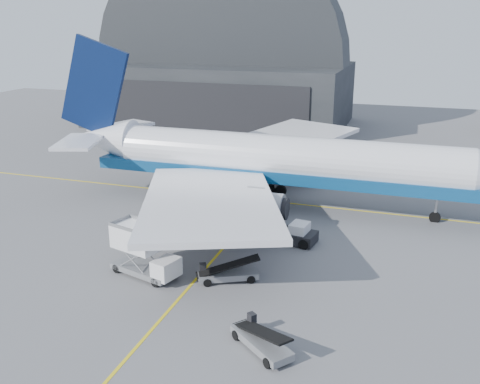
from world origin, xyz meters
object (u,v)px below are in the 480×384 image
(airliner, at_px, (268,160))
(catering_truck, at_px, (143,251))
(belt_loader_a, at_px, (227,274))
(belt_loader_b, at_px, (261,340))
(pushback_tug, at_px, (294,234))

(airliner, distance_m, catering_truck, 21.61)
(belt_loader_a, relative_size, belt_loader_b, 1.04)
(pushback_tug, bearing_deg, airliner, 127.09)
(belt_loader_a, bearing_deg, airliner, 68.37)
(airliner, bearing_deg, catering_truck, -103.78)
(belt_loader_a, xyz_separation_m, belt_loader_b, (5.33, -8.36, 0.01))
(airliner, height_order, catering_truck, airliner)
(catering_truck, height_order, belt_loader_a, catering_truck)
(airliner, distance_m, belt_loader_a, 20.17)
(airliner, height_order, pushback_tug, airliner)
(belt_loader_a, bearing_deg, catering_truck, 162.72)
(belt_loader_a, bearing_deg, pushback_tug, 42.77)
(airliner, bearing_deg, belt_loader_a, -84.30)
(pushback_tug, xyz_separation_m, belt_loader_a, (-3.46, -9.55, -0.16))
(belt_loader_b, bearing_deg, belt_loader_a, 161.40)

